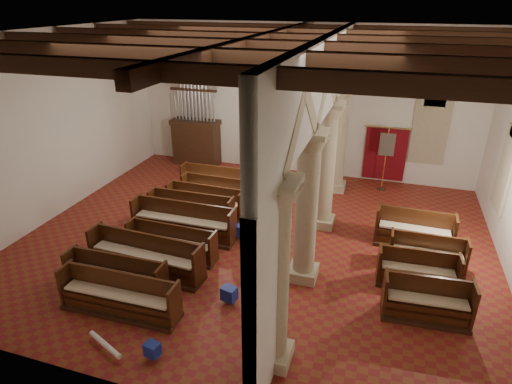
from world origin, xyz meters
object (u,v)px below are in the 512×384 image
object	(u,v)px
lectern	(258,161)
pipe_organ	(196,134)
processional_banner	(384,170)
aisle_pew_0	(426,306)
nave_pew_0	(120,300)

from	to	relation	value
lectern	pipe_organ	bearing A→B (deg)	175.43
processional_banner	aisle_pew_0	world-z (taller)	processional_banner
pipe_organ	nave_pew_0	distance (m)	10.04
pipe_organ	lectern	xyz separation A→B (m)	(2.95, -0.26, -0.83)
pipe_organ	nave_pew_0	world-z (taller)	pipe_organ
aisle_pew_0	pipe_organ	bearing A→B (deg)	136.50
pipe_organ	lectern	size ratio (longest dim) A/B	3.35
pipe_organ	aisle_pew_0	size ratio (longest dim) A/B	2.19
lectern	nave_pew_0	xyz separation A→B (m)	(-0.48, -9.41, -0.21)
lectern	aisle_pew_0	world-z (taller)	lectern
aisle_pew_0	processional_banner	bearing A→B (deg)	96.23
lectern	aisle_pew_0	size ratio (longest dim) A/B	0.65
lectern	nave_pew_0	distance (m)	9.42
nave_pew_0	lectern	bearing A→B (deg)	86.08
pipe_organ	aisle_pew_0	bearing A→B (deg)	-39.58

